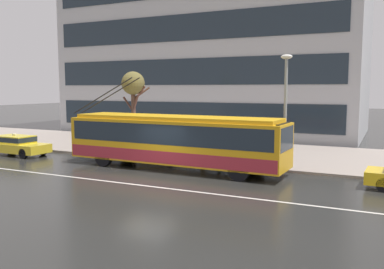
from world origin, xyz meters
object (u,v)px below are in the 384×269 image
object	(u,v)px
pedestrian_approaching_curb	(169,132)
street_tree_bare	(133,87)
trolleybus	(174,140)
street_lamp	(286,101)
pedestrian_walking_past	(202,132)
bus_shelter	(157,125)
pedestrian_at_shelter	(221,135)
taxi_queued_behind_bus	(16,144)

from	to	relation	value
pedestrian_approaching_curb	street_tree_bare	xyz separation A→B (m)	(-3.40, 1.31, 2.71)
trolleybus	street_lamp	distance (m)	6.13
pedestrian_walking_past	pedestrian_approaching_curb	bearing A→B (deg)	174.04
bus_shelter	pedestrian_approaching_curb	distance (m)	1.55
trolleybus	pedestrian_approaching_curb	xyz separation A→B (m)	(-1.64, 2.41, 0.12)
pedestrian_walking_past	street_lamp	distance (m)	5.14
pedestrian_approaching_curb	trolleybus	bearing A→B (deg)	-55.76
pedestrian_at_shelter	pedestrian_walking_past	xyz separation A→B (m)	(-1.17, -0.06, 0.12)
taxi_queued_behind_bus	pedestrian_at_shelter	size ratio (longest dim) A/B	2.38
pedestrian_at_shelter	bus_shelter	bearing A→B (deg)	169.01
pedestrian_approaching_curb	taxi_queued_behind_bus	bearing A→B (deg)	-164.31
bus_shelter	trolleybus	bearing A→B (deg)	-46.90
pedestrian_at_shelter	pedestrian_walking_past	bearing A→B (deg)	-176.94
street_tree_bare	pedestrian_walking_past	bearing A→B (deg)	-15.26
pedestrian_approaching_curb	pedestrian_at_shelter	bearing A→B (deg)	-2.88
trolleybus	pedestrian_walking_past	distance (m)	2.27
taxi_queued_behind_bus	trolleybus	bearing A→B (deg)	1.69
pedestrian_walking_past	taxi_queued_behind_bus	bearing A→B (deg)	-168.20
bus_shelter	pedestrian_approaching_curb	xyz separation A→B (m)	(1.31, -0.75, -0.32)
street_lamp	street_tree_bare	bearing A→B (deg)	170.78
pedestrian_walking_past	street_lamp	bearing A→B (deg)	-1.83
trolleybus	pedestrian_walking_past	bearing A→B (deg)	74.52
bus_shelter	street_lamp	size ratio (longest dim) A/B	0.71
taxi_queued_behind_bus	bus_shelter	size ratio (longest dim) A/B	1.08
pedestrian_approaching_curb	street_lamp	bearing A→B (deg)	-3.16
pedestrian_at_shelter	street_lamp	size ratio (longest dim) A/B	0.32
taxi_queued_behind_bus	bus_shelter	xyz separation A→B (m)	(8.47, 3.49, 1.31)
taxi_queued_behind_bus	pedestrian_walking_past	size ratio (longest dim) A/B	2.20
trolleybus	street_lamp	bearing A→B (deg)	20.56
pedestrian_at_shelter	street_tree_bare	xyz separation A→B (m)	(-6.82, 1.48, 2.72)
trolleybus	street_lamp	world-z (taller)	street_lamp
pedestrian_at_shelter	street_tree_bare	bearing A→B (deg)	167.77
bus_shelter	pedestrian_at_shelter	size ratio (longest dim) A/B	2.21
taxi_queued_behind_bus	pedestrian_approaching_curb	xyz separation A→B (m)	(9.79, 2.75, 0.99)
pedestrian_approaching_curb	pedestrian_walking_past	world-z (taller)	pedestrian_walking_past
bus_shelter	pedestrian_at_shelter	world-z (taller)	bus_shelter
pedestrian_at_shelter	trolleybus	bearing A→B (deg)	-128.40
bus_shelter	taxi_queued_behind_bus	bearing A→B (deg)	-157.58
bus_shelter	pedestrian_at_shelter	bearing A→B (deg)	-10.99
trolleybus	street_tree_bare	size ratio (longest dim) A/B	2.42
trolleybus	bus_shelter	world-z (taller)	trolleybus
trolleybus	pedestrian_at_shelter	bearing A→B (deg)	51.60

